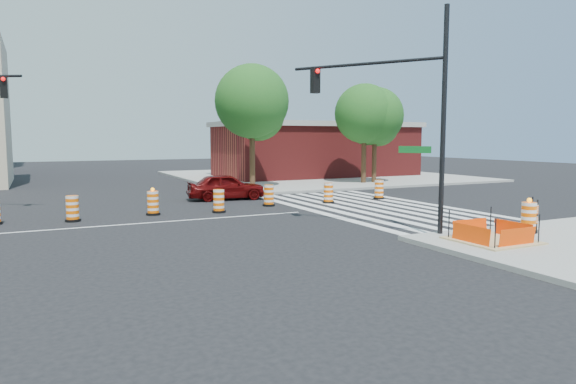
% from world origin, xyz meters
% --- Properties ---
extents(ground, '(120.00, 120.00, 0.00)m').
position_xyz_m(ground, '(0.00, 0.00, 0.00)').
color(ground, black).
rests_on(ground, ground).
extents(sidewalk_ne, '(22.00, 22.00, 0.15)m').
position_xyz_m(sidewalk_ne, '(18.00, 18.00, 0.07)').
color(sidewalk_ne, gray).
rests_on(sidewalk_ne, ground).
extents(crosswalk_east, '(6.75, 13.50, 0.01)m').
position_xyz_m(crosswalk_east, '(10.95, 0.00, 0.01)').
color(crosswalk_east, silver).
rests_on(crosswalk_east, ground).
extents(lane_centerline, '(14.00, 0.12, 0.01)m').
position_xyz_m(lane_centerline, '(0.00, 0.00, 0.01)').
color(lane_centerline, silver).
rests_on(lane_centerline, ground).
extents(excavation_pit, '(2.20, 2.20, 0.90)m').
position_xyz_m(excavation_pit, '(9.00, -9.00, 0.22)').
color(excavation_pit, tan).
rests_on(excavation_pit, ground).
extents(brick_storefront, '(16.50, 8.50, 4.60)m').
position_xyz_m(brick_storefront, '(18.00, 18.00, 2.32)').
color(brick_storefront, maroon).
rests_on(brick_storefront, ground).
extents(red_coupe, '(4.29, 2.14, 1.40)m').
position_xyz_m(red_coupe, '(5.70, 5.88, 0.70)').
color(red_coupe, '#4F0607').
rests_on(red_coupe, ground).
extents(signal_pole_se, '(3.13, 4.72, 7.33)m').
position_xyz_m(signal_pole_se, '(7.64, -6.03, 4.51)').
color(signal_pole_se, black).
rests_on(signal_pole_se, ground).
extents(pit_drum, '(0.59, 0.59, 1.16)m').
position_xyz_m(pit_drum, '(11.24, -8.47, 0.63)').
color(pit_drum, black).
rests_on(pit_drum, ground).
extents(barricade, '(0.65, 0.73, 1.10)m').
position_xyz_m(barricade, '(11.79, -8.26, 0.76)').
color(barricade, '#FF6305').
rests_on(barricade, ground).
extents(tree_north_c, '(4.65, 4.65, 7.90)m').
position_xyz_m(tree_north_c, '(9.02, 10.16, 5.30)').
color(tree_north_c, '#382314').
rests_on(tree_north_c, ground).
extents(tree_north_d, '(4.16, 4.16, 7.07)m').
position_xyz_m(tree_north_d, '(17.43, 10.05, 4.74)').
color(tree_north_d, '#382314').
rests_on(tree_north_d, ground).
extents(tree_north_e, '(4.04, 4.04, 6.86)m').
position_xyz_m(tree_north_e, '(18.28, 9.98, 4.61)').
color(tree_north_e, '#382314').
rests_on(tree_north_e, ground).
extents(median_drum_3, '(0.60, 0.60, 1.02)m').
position_xyz_m(median_drum_3, '(-2.16, 1.68, 0.48)').
color(median_drum_3, black).
rests_on(median_drum_3, ground).
extents(median_drum_4, '(0.60, 0.60, 1.18)m').
position_xyz_m(median_drum_4, '(1.05, 2.01, 0.49)').
color(median_drum_4, black).
rests_on(median_drum_4, ground).
extents(median_drum_5, '(0.60, 0.60, 1.02)m').
position_xyz_m(median_drum_5, '(3.81, 1.46, 0.48)').
color(median_drum_5, black).
rests_on(median_drum_5, ground).
extents(median_drum_6, '(0.60, 0.60, 1.02)m').
position_xyz_m(median_drum_6, '(6.69, 2.49, 0.48)').
color(median_drum_6, black).
rests_on(median_drum_6, ground).
extents(median_drum_7, '(0.60, 0.60, 1.02)m').
position_xyz_m(median_drum_7, '(9.83, 2.14, 0.48)').
color(median_drum_7, black).
rests_on(median_drum_7, ground).
extents(median_drum_8, '(0.60, 0.60, 1.02)m').
position_xyz_m(median_drum_8, '(13.19, 2.46, 0.48)').
color(median_drum_8, black).
rests_on(median_drum_8, ground).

